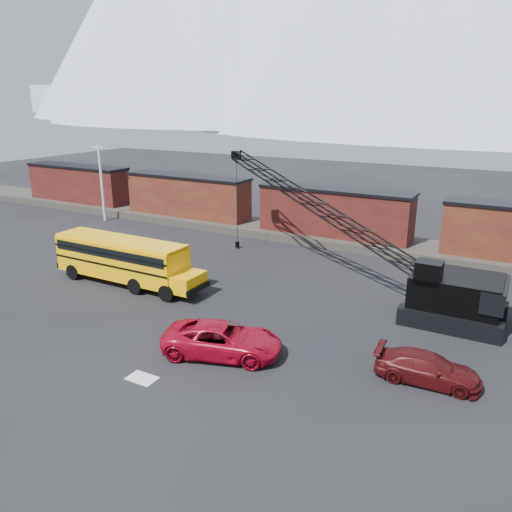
% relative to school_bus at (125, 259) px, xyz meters
% --- Properties ---
extents(ground, '(160.00, 160.00, 0.00)m').
position_rel_school_bus_xyz_m(ground, '(8.77, -4.96, -1.79)').
color(ground, black).
rests_on(ground, ground).
extents(gravel_berm, '(120.00, 5.00, 0.70)m').
position_rel_school_bus_xyz_m(gravel_berm, '(8.77, 17.04, -1.44)').
color(gravel_berm, '#47423A').
rests_on(gravel_berm, ground).
extents(boxcar_west_far, '(13.70, 3.10, 4.17)m').
position_rel_school_bus_xyz_m(boxcar_west_far, '(-23.23, 17.04, 0.97)').
color(boxcar_west_far, '#561B18').
rests_on(boxcar_west_far, gravel_berm).
extents(boxcar_west_near, '(13.70, 3.10, 4.17)m').
position_rel_school_bus_xyz_m(boxcar_west_near, '(-7.23, 17.04, 0.97)').
color(boxcar_west_near, '#431513').
rests_on(boxcar_west_near, gravel_berm).
extents(boxcar_mid, '(13.70, 3.10, 4.17)m').
position_rel_school_bus_xyz_m(boxcar_mid, '(8.77, 17.04, 0.97)').
color(boxcar_mid, '#561B18').
rests_on(boxcar_mid, gravel_berm).
extents(utility_pole, '(1.40, 0.24, 8.00)m').
position_rel_school_bus_xyz_m(utility_pole, '(-15.23, 13.04, 2.36)').
color(utility_pole, silver).
rests_on(utility_pole, ground).
extents(snow_patch, '(1.40, 0.90, 0.02)m').
position_rel_school_bus_xyz_m(snow_patch, '(9.27, -8.96, -1.78)').
color(snow_patch, silver).
rests_on(snow_patch, ground).
extents(school_bus, '(11.65, 2.65, 3.19)m').
position_rel_school_bus_xyz_m(school_bus, '(0.00, 0.00, 0.00)').
color(school_bus, '#FFB305').
rests_on(school_bus, ground).
extents(red_pickup, '(6.51, 4.44, 1.65)m').
position_rel_school_bus_xyz_m(red_pickup, '(11.31, -5.24, -0.97)').
color(red_pickup, '#AC0820').
rests_on(red_pickup, ground).
extents(maroon_suv, '(4.79, 2.20, 1.36)m').
position_rel_school_bus_xyz_m(maroon_suv, '(20.78, -2.85, -1.11)').
color(maroon_suv, '#460C0E').
rests_on(maroon_suv, ground).
extents(crawler_crane, '(21.74, 9.07, 8.46)m').
position_rel_school_bus_xyz_m(crawler_crane, '(11.06, 7.79, 3.27)').
color(crawler_crane, black).
rests_on(crawler_crane, ground).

